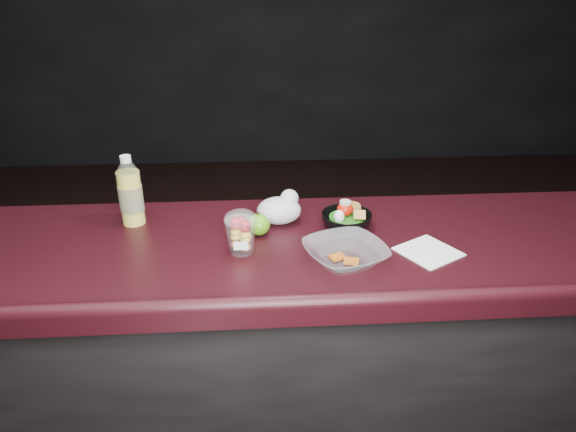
% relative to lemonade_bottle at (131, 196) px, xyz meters
% --- Properties ---
extents(counter, '(4.06, 0.71, 1.02)m').
position_rel_lemonade_bottle_xyz_m(counter, '(0.39, -0.18, -0.61)').
color(counter, black).
rests_on(counter, ground).
extents(lemonade_bottle, '(0.08, 0.08, 0.24)m').
position_rel_lemonade_bottle_xyz_m(lemonade_bottle, '(0.00, 0.00, 0.00)').
color(lemonade_bottle, yellow).
rests_on(lemonade_bottle, counter).
extents(fruit_cup, '(0.10, 0.10, 0.14)m').
position_rel_lemonade_bottle_xyz_m(fruit_cup, '(0.37, -0.23, -0.03)').
color(fruit_cup, white).
rests_on(fruit_cup, counter).
extents(green_apple, '(0.08, 0.08, 0.08)m').
position_rel_lemonade_bottle_xyz_m(green_apple, '(0.43, -0.11, -0.07)').
color(green_apple, '#277D0E').
rests_on(green_apple, counter).
extents(plastic_bag, '(0.15, 0.12, 0.11)m').
position_rel_lemonade_bottle_xyz_m(plastic_bag, '(0.50, -0.03, -0.05)').
color(plastic_bag, silver).
rests_on(plastic_bag, counter).
extents(snack_bowl, '(0.18, 0.18, 0.09)m').
position_rel_lemonade_bottle_xyz_m(snack_bowl, '(0.72, -0.08, -0.07)').
color(snack_bowl, black).
rests_on(snack_bowl, counter).
extents(takeout_bowl, '(0.30, 0.30, 0.06)m').
position_rel_lemonade_bottle_xyz_m(takeout_bowl, '(0.68, -0.31, -0.07)').
color(takeout_bowl, silver).
rests_on(takeout_bowl, counter).
extents(paper_napkin, '(0.22, 0.22, 0.00)m').
position_rel_lemonade_bottle_xyz_m(paper_napkin, '(0.95, -0.27, -0.10)').
color(paper_napkin, white).
rests_on(paper_napkin, counter).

